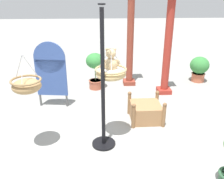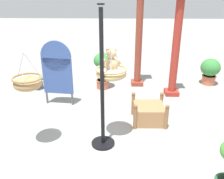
% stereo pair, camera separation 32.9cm
% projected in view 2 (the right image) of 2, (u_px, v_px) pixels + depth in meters
% --- Properties ---
extents(ground_plane, '(40.00, 40.00, 0.00)m').
position_uv_depth(ground_plane, '(112.00, 141.00, 4.73)').
color(ground_plane, gray).
extents(display_pole_central, '(0.44, 0.44, 2.53)m').
position_uv_depth(display_pole_central, '(102.00, 106.00, 4.34)').
color(display_pole_central, black).
rests_on(display_pole_central, ground).
extents(hanging_basket_with_teddy, '(0.57, 0.57, 0.58)m').
position_uv_depth(hanging_basket_with_teddy, '(111.00, 73.00, 4.35)').
color(hanging_basket_with_teddy, tan).
extents(teddy_bear, '(0.32, 0.28, 0.46)m').
position_uv_depth(teddy_bear, '(111.00, 62.00, 4.30)').
color(teddy_bear, tan).
extents(hanging_basket_left_high, '(0.51, 0.51, 0.66)m').
position_uv_depth(hanging_basket_left_high, '(28.00, 83.00, 4.15)').
color(hanging_basket_left_high, '#A37F51').
extents(greenhouse_pillar_left, '(0.37, 0.37, 3.08)m').
position_uv_depth(greenhouse_pillar_left, '(139.00, 36.00, 6.90)').
color(greenhouse_pillar_left, brown).
rests_on(greenhouse_pillar_left, ground).
extents(greenhouse_pillar_right, '(0.39, 0.39, 2.77)m').
position_uv_depth(greenhouse_pillar_right, '(176.00, 47.00, 6.29)').
color(greenhouse_pillar_right, '#9E2D23').
rests_on(greenhouse_pillar_right, ground).
extents(wooden_planter_box, '(0.74, 0.73, 0.56)m').
position_uv_depth(wooden_planter_box, '(149.00, 112.00, 5.36)').
color(wooden_planter_box, '#9E7047').
rests_on(wooden_planter_box, ground).
extents(potted_plant_flowering_red, '(0.43, 0.50, 0.35)m').
position_uv_depth(potted_plant_flowering_red, '(38.00, 84.00, 7.13)').
color(potted_plant_flowering_red, '#4C4C51').
rests_on(potted_plant_flowering_red, ground).
extents(potted_plant_small_succulent, '(0.58, 0.58, 0.79)m').
position_uv_depth(potted_plant_small_succulent, '(210.00, 70.00, 7.36)').
color(potted_plant_small_succulent, '#BC6042').
rests_on(potted_plant_small_succulent, ground).
extents(potted_plant_trailing_ivy, '(0.51, 0.51, 1.06)m').
position_uv_depth(potted_plant_trailing_ivy, '(103.00, 67.00, 6.97)').
color(potted_plant_trailing_ivy, '#AD563D').
rests_on(potted_plant_trailing_ivy, ground).
extents(display_sign_board, '(0.74, 0.13, 1.62)m').
position_uv_depth(display_sign_board, '(57.00, 68.00, 5.87)').
color(display_sign_board, '#334C8C').
rests_on(display_sign_board, ground).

